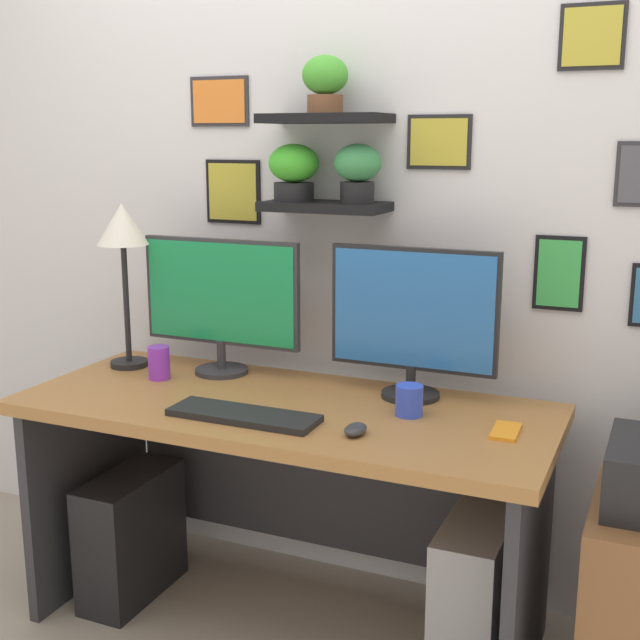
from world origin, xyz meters
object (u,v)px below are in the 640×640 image
(computer_tower_left, at_px, (131,535))
(monitor_left, at_px, (221,300))
(desk_lamp, at_px, (123,237))
(computer_tower_right, at_px, (474,596))
(cell_phone, at_px, (506,431))
(coffee_mug, at_px, (409,400))
(computer_mouse, at_px, (356,429))
(water_cup, at_px, (159,363))
(desk, at_px, (291,462))
(monitor_right, at_px, (413,318))
(keyboard, at_px, (244,415))

(computer_tower_left, bearing_deg, monitor_left, 47.61)
(desk_lamp, distance_m, computer_tower_right, 1.61)
(cell_phone, bearing_deg, coffee_mug, 170.62)
(desk_lamp, relative_size, cell_phone, 4.06)
(coffee_mug, distance_m, computer_tower_right, 0.60)
(computer_mouse, xyz_separation_m, cell_phone, (0.37, 0.18, -0.01))
(monitor_left, xyz_separation_m, water_cup, (-0.15, -0.15, -0.20))
(desk, bearing_deg, cell_phone, -3.88)
(desk, bearing_deg, water_cup, 178.59)
(computer_mouse, height_order, desk_lamp, desk_lamp)
(monitor_right, height_order, keyboard, monitor_right)
(cell_phone, distance_m, coffee_mug, 0.29)
(computer_tower_left, xyz_separation_m, computer_tower_right, (1.16, 0.06, 0.02))
(coffee_mug, xyz_separation_m, water_cup, (-0.87, 0.02, 0.01))
(monitor_right, xyz_separation_m, desk_lamp, (-1.01, -0.06, 0.20))
(desk_lamp, xyz_separation_m, computer_tower_right, (1.27, -0.13, -0.97))
(computer_mouse, xyz_separation_m, desk_lamp, (-0.97, 0.32, 0.44))
(monitor_right, xyz_separation_m, cell_phone, (0.33, -0.21, -0.24))
(desk_lamp, height_order, water_cup, desk_lamp)
(desk, xyz_separation_m, coffee_mug, (0.38, -0.01, 0.26))
(monitor_left, distance_m, desk_lamp, 0.40)
(monitor_left, relative_size, desk_lamp, 1.01)
(computer_mouse, height_order, computer_tower_right, computer_mouse)
(computer_tower_left, relative_size, computer_tower_right, 0.92)
(desk_lamp, relative_size, water_cup, 5.16)
(computer_mouse, relative_size, water_cup, 0.82)
(computer_mouse, distance_m, computer_tower_left, 1.03)
(keyboard, distance_m, computer_tower_left, 0.77)
(monitor_right, bearing_deg, computer_tower_left, -164.47)
(cell_phone, relative_size, computer_tower_left, 0.32)
(desk, xyz_separation_m, computer_mouse, (0.30, -0.22, 0.23))
(cell_phone, distance_m, computer_tower_right, 0.53)
(cell_phone, bearing_deg, keyboard, -168.19)
(monitor_right, xyz_separation_m, computer_mouse, (-0.04, -0.38, -0.23))
(monitor_left, xyz_separation_m, computer_mouse, (0.63, -0.38, -0.24))
(coffee_mug, bearing_deg, monitor_right, 105.39)
(monitor_left, distance_m, keyboard, 0.55)
(desk_lamp, bearing_deg, keyboard, -27.26)
(coffee_mug, bearing_deg, computer_tower_right, -4.71)
(keyboard, bearing_deg, computer_mouse, 0.96)
(desk_lamp, bearing_deg, desk, -8.41)
(coffee_mug, relative_size, computer_tower_right, 0.19)
(monitor_right, distance_m, coffee_mug, 0.27)
(computer_tower_left, bearing_deg, cell_phone, 1.94)
(keyboard, height_order, cell_phone, keyboard)
(water_cup, relative_size, computer_tower_right, 0.24)
(monitor_right, height_order, computer_tower_right, monitor_right)
(coffee_mug, bearing_deg, water_cup, 178.48)
(monitor_left, bearing_deg, computer_tower_right, -11.58)
(monitor_left, xyz_separation_m, desk_lamp, (-0.34, -0.06, 0.20))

